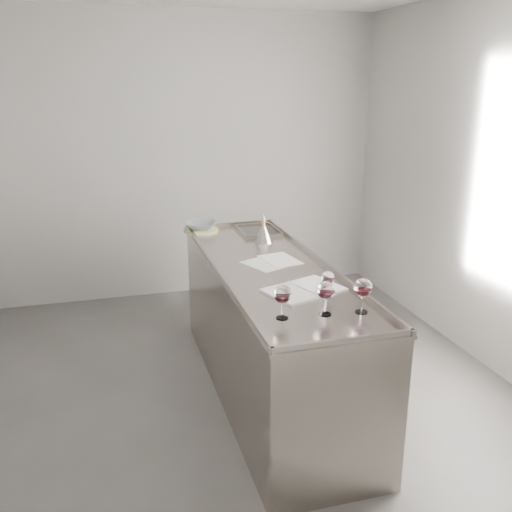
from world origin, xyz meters
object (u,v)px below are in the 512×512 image
object	(u,v)px
wine_glass_left	(282,295)
wine_funnel	(264,234)
notebook	(304,290)
ceramic_bowl	(201,225)
wine_glass_right	(363,288)
wine_glass_small	(328,279)
wine_glass_middle	(326,291)
counter	(270,331)

from	to	relation	value
wine_glass_left	wine_funnel	world-z (taller)	wine_funnel
wine_glass_left	notebook	bearing A→B (deg)	54.21
ceramic_bowl	wine_funnel	bearing A→B (deg)	-48.54
wine_funnel	wine_glass_left	bearing A→B (deg)	-102.74
wine_glass_right	wine_glass_small	bearing A→B (deg)	107.97
wine_glass_left	wine_glass_small	world-z (taller)	wine_glass_left
wine_glass_middle	wine_funnel	size ratio (longest dim) A/B	0.86
wine_glass_middle	notebook	bearing A→B (deg)	87.64
counter	notebook	xyz separation A→B (m)	(0.06, -0.46, 0.47)
wine_glass_right	wine_glass_small	distance (m)	0.29
ceramic_bowl	wine_glass_right	bearing A→B (deg)	-74.86
ceramic_bowl	wine_glass_left	bearing A→B (deg)	-87.52
wine_glass_right	wine_funnel	distance (m)	1.49
counter	wine_glass_middle	xyz separation A→B (m)	(0.05, -0.84, 0.60)
wine_glass_middle	notebook	distance (m)	0.39
counter	wine_glass_small	bearing A→B (deg)	-74.66
wine_glass_left	wine_funnel	distance (m)	1.47
wine_glass_left	ceramic_bowl	distance (m)	1.90
wine_glass_middle	wine_funnel	bearing A→B (deg)	86.65
notebook	ceramic_bowl	distance (m)	1.58
counter	wine_glass_middle	bearing A→B (deg)	-86.82
wine_glass_small	wine_funnel	distance (m)	1.21
wine_glass_small	wine_glass_left	bearing A→B (deg)	-147.00
wine_glass_middle	wine_glass_right	size ratio (longest dim) A/B	0.98
wine_glass_right	ceramic_bowl	xyz separation A→B (m)	(-0.52, 1.94, -0.09)
wine_glass_middle	notebook	size ratio (longest dim) A/B	0.37
wine_glass_right	wine_funnel	bearing A→B (deg)	94.56
wine_glass_right	wine_glass_left	bearing A→B (deg)	174.54
wine_glass_left	notebook	distance (m)	0.45
counter	wine_glass_right	xyz separation A→B (m)	(0.25, -0.86, 0.61)
counter	wine_glass_small	size ratio (longest dim) A/B	15.51
wine_glass_small	wine_funnel	xyz separation A→B (m)	(-0.03, 1.21, -0.04)
counter	wine_glass_right	world-z (taller)	wine_glass_right
wine_glass_small	notebook	size ratio (longest dim) A/B	0.30
counter	notebook	size ratio (longest dim) A/B	4.62
counter	wine_glass_middle	world-z (taller)	wine_glass_middle
wine_glass_small	wine_glass_middle	bearing A→B (deg)	-114.89
wine_glass_middle	ceramic_bowl	bearing A→B (deg)	99.54
wine_glass_middle	wine_funnel	xyz separation A→B (m)	(0.09, 1.45, -0.07)
wine_glass_middle	ceramic_bowl	distance (m)	1.94
wine_funnel	notebook	bearing A→B (deg)	-93.69
wine_glass_small	ceramic_bowl	world-z (taller)	wine_glass_small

